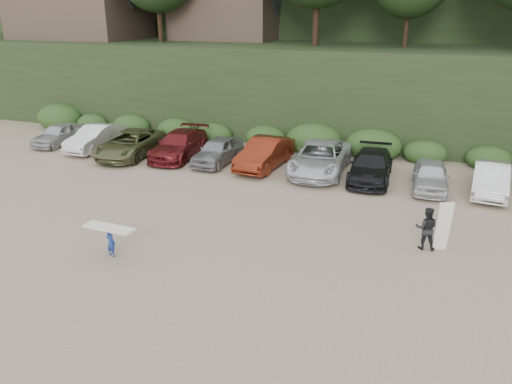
% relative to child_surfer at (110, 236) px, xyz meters
% --- Properties ---
extents(ground, '(120.00, 120.00, 0.00)m').
position_rel_child_surfer_xyz_m(ground, '(5.75, 1.75, -0.78)').
color(ground, tan).
rests_on(ground, ground).
extents(parked_cars, '(34.29, 6.63, 1.65)m').
position_rel_child_surfer_xyz_m(parked_cars, '(4.38, 11.84, -0.01)').
color(parked_cars, '#B8B8BE').
rests_on(parked_cars, ground).
extents(child_surfer, '(1.94, 0.63, 1.15)m').
position_rel_child_surfer_xyz_m(child_surfer, '(0.00, 0.00, 0.00)').
color(child_surfer, navy).
rests_on(child_surfer, ground).
extents(adult_surfer, '(1.29, 0.68, 1.94)m').
position_rel_child_surfer_xyz_m(adult_surfer, '(10.64, 4.50, 0.05)').
color(adult_surfer, black).
rests_on(adult_surfer, ground).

